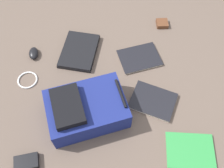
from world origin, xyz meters
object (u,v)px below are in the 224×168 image
at_px(earbud_pouch, 162,23).
at_px(computer_mouse, 34,53).
at_px(backpack, 86,109).
at_px(cable_coil, 28,80).
at_px(book_red, 153,101).
at_px(book_manual, 190,151).
at_px(laptop, 79,51).
at_px(book_comic, 139,58).
at_px(power_brick, 27,162).

bearing_deg(earbud_pouch, computer_mouse, -81.82).
relative_size(backpack, cable_coil, 3.70).
bearing_deg(computer_mouse, book_red, 148.48).
distance_m(book_manual, book_red, 0.35).
bearing_deg(laptop, book_red, 42.09).
distance_m(book_comic, power_brick, 0.93).
bearing_deg(computer_mouse, earbud_pouch, -169.62).
bearing_deg(earbud_pouch, backpack, -44.69).
relative_size(backpack, laptop, 1.28).
bearing_deg(laptop, power_brick, -26.21).
bearing_deg(power_brick, earbud_pouch, 131.63).
bearing_deg(backpack, earbud_pouch, 135.31).
bearing_deg(backpack, power_brick, -56.31).
height_order(book_red, book_comic, book_red).
height_order(laptop, power_brick, power_brick).
relative_size(backpack, book_manual, 1.59).
xyz_separation_m(book_manual, power_brick, (-0.08, -0.86, 0.01)).
relative_size(book_red, computer_mouse, 3.22).
relative_size(book_red, book_comic, 1.13).
bearing_deg(book_manual, book_comic, -168.10).
distance_m(cable_coil, power_brick, 0.52).
bearing_deg(book_comic, book_manual, 11.90).
distance_m(backpack, cable_coil, 0.46).
bearing_deg(book_comic, laptop, -106.58).
height_order(laptop, book_red, laptop).
bearing_deg(computer_mouse, cable_coil, 80.05).
xyz_separation_m(book_comic, computer_mouse, (-0.14, -0.69, 0.01)).
distance_m(computer_mouse, cable_coil, 0.20).
bearing_deg(backpack, cable_coil, -130.76).
height_order(computer_mouse, earbud_pouch, computer_mouse).
distance_m(laptop, book_red, 0.60).
xyz_separation_m(power_brick, earbud_pouch, (-0.85, 0.95, -0.00)).
distance_m(book_manual, computer_mouse, 1.14).
bearing_deg(book_manual, backpack, -119.78).
bearing_deg(computer_mouse, book_manual, 138.42).
relative_size(book_manual, cable_coil, 2.33).
bearing_deg(book_manual, computer_mouse, -133.78).
distance_m(book_manual, book_comic, 0.66).
relative_size(book_red, power_brick, 2.59).
distance_m(backpack, computer_mouse, 0.58).
bearing_deg(backpack, laptop, 179.84).
height_order(book_red, cable_coil, book_red).
relative_size(computer_mouse, power_brick, 0.80).
height_order(book_comic, earbud_pouch, earbud_pouch).
height_order(book_comic, cable_coil, book_comic).
bearing_deg(earbud_pouch, book_comic, -39.72).
bearing_deg(laptop, book_manual, 34.41).
bearing_deg(book_comic, cable_coil, -85.70).
bearing_deg(power_brick, laptop, 153.79).
relative_size(book_comic, power_brick, 2.30).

